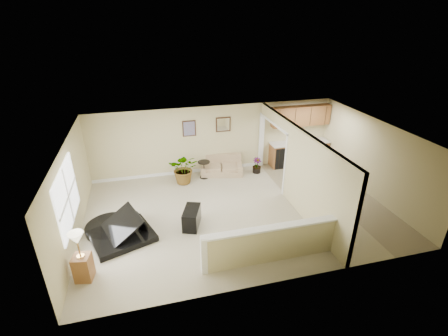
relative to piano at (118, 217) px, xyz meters
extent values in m
plane|color=#B0A789|center=(3.41, 0.37, -0.61)|extent=(9.00, 9.00, 0.00)
cube|color=#C3B885|center=(3.41, 3.37, 0.64)|extent=(9.00, 0.04, 2.50)
cube|color=#C3B885|center=(3.41, -2.63, 0.64)|extent=(9.00, 0.04, 2.50)
cube|color=#C3B885|center=(-1.09, 0.37, 0.64)|extent=(0.04, 6.00, 2.50)
cube|color=#C3B885|center=(7.91, 0.37, 0.64)|extent=(0.04, 6.00, 2.50)
cube|color=white|center=(3.41, 0.37, 1.89)|extent=(9.00, 6.00, 0.04)
cube|color=tan|center=(6.56, 0.37, -0.60)|extent=(2.70, 6.00, 0.01)
cube|color=#C3B885|center=(5.21, -0.83, 0.64)|extent=(0.12, 3.60, 2.50)
cube|color=#C3B885|center=(5.21, 2.14, 1.69)|extent=(0.12, 2.35, 0.40)
cube|color=#C3B885|center=(3.56, -1.93, -0.13)|extent=(3.30, 0.12, 0.95)
cube|color=white|center=(3.56, -1.93, 0.36)|extent=(3.40, 0.22, 0.05)
cube|color=white|center=(1.91, -1.93, -0.11)|extent=(0.14, 0.14, 1.00)
cube|color=white|center=(-1.07, -0.13, 0.84)|extent=(0.05, 2.15, 1.45)
cube|color=#382214|center=(2.46, 3.34, 1.14)|extent=(0.48, 0.03, 0.58)
cube|color=#7D5069|center=(2.46, 3.32, 1.14)|extent=(0.40, 0.01, 0.50)
cube|color=#382214|center=(3.71, 3.34, 1.19)|extent=(0.55, 0.03, 0.55)
cube|color=silver|center=(3.71, 3.32, 1.19)|extent=(0.46, 0.01, 0.46)
cube|color=#995C32|center=(6.71, 3.07, -0.16)|extent=(2.30, 0.60, 0.90)
cube|color=beige|center=(6.71, 3.07, 0.31)|extent=(2.36, 0.65, 0.04)
cube|color=black|center=(5.91, 3.06, -0.18)|extent=(0.60, 0.60, 0.84)
cube|color=#995C32|center=(6.71, 3.19, 1.34)|extent=(2.30, 0.35, 0.75)
cube|color=black|center=(0.04, -0.15, 0.21)|extent=(1.88, 1.75, 0.32)
cylinder|color=black|center=(-0.12, 0.43, 0.21)|extent=(1.31, 1.31, 0.32)
cube|color=white|center=(0.95, -0.15, 0.16)|extent=(0.57, 1.07, 0.02)
cube|color=black|center=(-0.07, -0.04, 0.49)|extent=(1.54, 1.55, 0.71)
cube|color=black|center=(1.94, -0.03, -0.34)|extent=(0.65, 0.89, 0.54)
cube|color=tan|center=(3.56, 3.02, -0.39)|extent=(1.67, 1.17, 0.43)
cube|color=tan|center=(3.56, 3.35, 0.04)|extent=(1.53, 0.53, 0.45)
cube|color=tan|center=(2.89, 3.02, -0.10)|extent=(0.36, 0.88, 0.16)
cube|color=tan|center=(4.23, 3.02, -0.10)|extent=(0.36, 0.88, 0.16)
cylinder|color=black|center=(2.86, 2.82, -0.59)|extent=(0.32, 0.32, 0.03)
cylinder|color=black|center=(2.86, 2.82, -0.29)|extent=(0.03, 0.03, 0.61)
cylinder|color=black|center=(2.86, 2.82, 0.02)|extent=(0.44, 0.44, 0.03)
cylinder|color=black|center=(2.12, 2.61, -0.49)|extent=(0.32, 0.32, 0.22)
imported|color=#154818|center=(2.12, 2.61, -0.05)|extent=(1.19, 1.10, 1.12)
cylinder|color=black|center=(4.86, 2.75, -0.50)|extent=(0.30, 0.30, 0.21)
imported|color=#154818|center=(4.86, 2.75, -0.31)|extent=(0.37, 0.37, 0.59)
cube|color=#995C32|center=(-0.74, -1.44, -0.29)|extent=(0.43, 0.43, 0.63)
cylinder|color=#B4813C|center=(-0.74, -1.44, 0.04)|extent=(0.17, 0.17, 0.02)
cylinder|color=#B4813C|center=(-0.74, -1.44, 0.25)|extent=(0.03, 0.03, 0.42)
cone|color=#FCF3CE|center=(-0.74, -1.44, 0.51)|extent=(0.34, 0.34, 0.27)
camera|label=1|loc=(0.91, -7.62, 4.82)|focal=26.00mm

